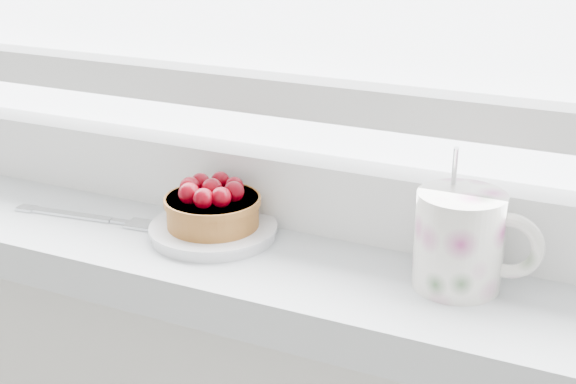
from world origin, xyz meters
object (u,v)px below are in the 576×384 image
Objects in this scene: saucer at (213,231)px; fork at (97,218)px; raspberry_tart at (212,205)px; floral_mug at (463,239)px.

fork is (-0.13, -0.02, -0.00)m from saucer.
raspberry_tart reaches higher than saucer.
saucer is 1.03× the size of floral_mug.
saucer is 1.34× the size of raspberry_tart.
raspberry_tart is at bearing -179.76° from floral_mug.
raspberry_tart is at bearing -103.83° from saucer.
saucer is 0.13m from fork.
floral_mug is 0.37m from fork.
saucer reaches higher than fork.
floral_mug reaches higher than fork.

